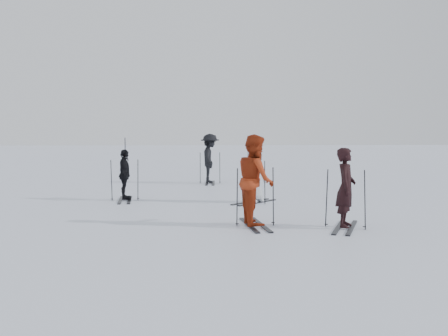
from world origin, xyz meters
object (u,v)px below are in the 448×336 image
object	(u,v)px
skier_near_dark	(346,189)
piste_marker	(125,156)
skier_red	(255,181)
skier_uphill_far	(210,159)
skier_uphill_left	(125,175)
skier_grey	(254,174)

from	to	relation	value
skier_near_dark	piste_marker	distance (m)	15.35
skier_red	skier_uphill_far	xyz separation A→B (m)	(-0.80, 8.96, -0.02)
skier_red	skier_uphill_left	world-z (taller)	skier_red
skier_grey	piste_marker	xyz separation A→B (m)	(-5.16, 9.92, 0.05)
skier_red	skier_uphill_far	world-z (taller)	skier_red
skier_near_dark	skier_uphill_left	world-z (taller)	skier_near_dark
skier_grey	skier_uphill_far	bearing A→B (deg)	56.72
skier_uphill_far	skier_grey	bearing A→B (deg)	-165.71
skier_grey	skier_uphill_far	xyz separation A→B (m)	(-1.16, 5.44, 0.14)
skier_near_dark	skier_uphill_far	xyz separation A→B (m)	(-2.70, 9.33, 0.13)
piste_marker	skier_uphill_left	bearing A→B (deg)	-81.79
skier_uphill_far	piste_marker	world-z (taller)	skier_uphill_far
skier_grey	skier_uphill_left	size ratio (longest dim) A/B	1.10
skier_grey	piste_marker	bearing A→B (deg)	72.16
skier_grey	skier_uphill_far	world-z (taller)	skier_uphill_far
skier_near_dark	skier_red	size ratio (longest dim) A/B	0.86
skier_near_dark	skier_grey	world-z (taller)	skier_near_dark
skier_near_dark	skier_uphill_far	size ratio (longest dim) A/B	0.87
skier_red	skier_uphill_left	xyz separation A→B (m)	(-3.46, 4.18, -0.24)
skier_grey	skier_red	bearing A→B (deg)	-141.20
skier_near_dark	skier_grey	distance (m)	4.19
skier_uphill_far	skier_near_dark	bearing A→B (deg)	-161.63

